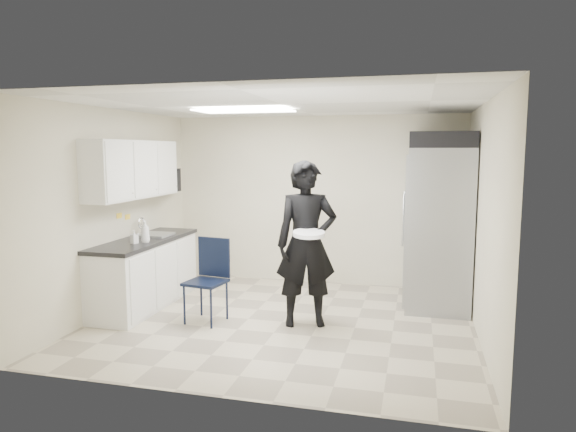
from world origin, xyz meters
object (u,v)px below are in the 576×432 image
(commercial_fridge, at_px, (438,227))
(folding_chair, at_px, (206,282))
(lower_counter, at_px, (145,274))
(man_tuxedo, at_px, (306,244))

(commercial_fridge, bearing_deg, folding_chair, -151.24)
(lower_counter, height_order, man_tuxedo, man_tuxedo)
(commercial_fridge, distance_m, folding_chair, 3.17)
(lower_counter, relative_size, man_tuxedo, 0.97)
(lower_counter, height_order, folding_chair, folding_chair)
(folding_chair, bearing_deg, man_tuxedo, 18.90)
(lower_counter, distance_m, commercial_fridge, 3.98)
(man_tuxedo, bearing_deg, commercial_fridge, 21.69)
(lower_counter, bearing_deg, folding_chair, -22.01)
(lower_counter, relative_size, folding_chair, 1.94)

